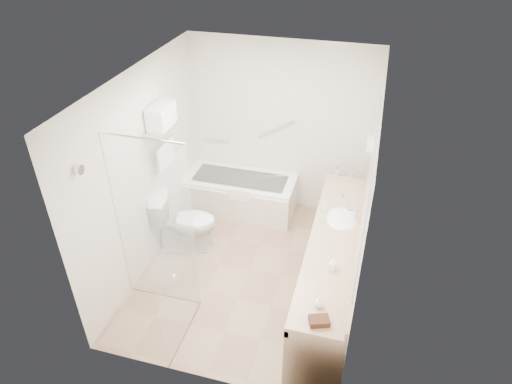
% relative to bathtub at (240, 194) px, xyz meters
% --- Properties ---
extents(floor, '(3.20, 3.20, 0.00)m').
position_rel_bathtub_xyz_m(floor, '(0.50, -1.24, -0.28)').
color(floor, '#9C8060').
rests_on(floor, ground).
extents(ceiling, '(2.60, 3.20, 0.10)m').
position_rel_bathtub_xyz_m(ceiling, '(0.50, -1.24, 2.22)').
color(ceiling, silver).
rests_on(ceiling, wall_back).
extents(wall_back, '(2.60, 0.10, 2.50)m').
position_rel_bathtub_xyz_m(wall_back, '(0.50, 0.36, 0.97)').
color(wall_back, beige).
rests_on(wall_back, ground).
extents(wall_front, '(2.60, 0.10, 2.50)m').
position_rel_bathtub_xyz_m(wall_front, '(0.50, -2.84, 0.97)').
color(wall_front, beige).
rests_on(wall_front, ground).
extents(wall_left, '(0.10, 3.20, 2.50)m').
position_rel_bathtub_xyz_m(wall_left, '(-0.80, -1.24, 0.97)').
color(wall_left, beige).
rests_on(wall_left, ground).
extents(wall_right, '(0.10, 3.20, 2.50)m').
position_rel_bathtub_xyz_m(wall_right, '(1.80, -1.24, 0.97)').
color(wall_right, beige).
rests_on(wall_right, ground).
extents(bathtub, '(1.60, 0.73, 0.59)m').
position_rel_bathtub_xyz_m(bathtub, '(0.00, 0.00, 0.00)').
color(bathtub, white).
rests_on(bathtub, floor).
extents(grab_bar_short, '(0.40, 0.03, 0.03)m').
position_rel_bathtub_xyz_m(grab_bar_short, '(-0.45, 0.32, 0.67)').
color(grab_bar_short, silver).
rests_on(grab_bar_short, wall_back).
extents(grab_bar_long, '(0.53, 0.03, 0.33)m').
position_rel_bathtub_xyz_m(grab_bar_long, '(0.45, 0.32, 0.97)').
color(grab_bar_long, silver).
rests_on(grab_bar_long, wall_back).
extents(shower_enclosure, '(0.96, 0.91, 2.11)m').
position_rel_bathtub_xyz_m(shower_enclosure, '(-0.13, -2.16, 0.79)').
color(shower_enclosure, silver).
rests_on(shower_enclosure, floor).
extents(towel_shelf, '(0.24, 0.55, 0.81)m').
position_rel_bathtub_xyz_m(towel_shelf, '(-0.67, -0.89, 1.48)').
color(towel_shelf, silver).
rests_on(towel_shelf, wall_left).
extents(vanity_counter, '(0.55, 2.70, 0.95)m').
position_rel_bathtub_xyz_m(vanity_counter, '(1.52, -1.39, 0.36)').
color(vanity_counter, tan).
rests_on(vanity_counter, floor).
extents(sink, '(0.40, 0.52, 0.14)m').
position_rel_bathtub_xyz_m(sink, '(1.55, -0.99, 0.54)').
color(sink, white).
rests_on(sink, vanity_counter).
extents(faucet, '(0.03, 0.03, 0.14)m').
position_rel_bathtub_xyz_m(faucet, '(1.70, -0.99, 0.65)').
color(faucet, silver).
rests_on(faucet, vanity_counter).
extents(mirror, '(0.02, 2.00, 1.20)m').
position_rel_bathtub_xyz_m(mirror, '(1.79, -1.39, 1.27)').
color(mirror, silver).
rests_on(mirror, wall_right).
extents(hairdryer_unit, '(0.08, 0.10, 0.18)m').
position_rel_bathtub_xyz_m(hairdryer_unit, '(1.75, -0.19, 1.17)').
color(hairdryer_unit, white).
rests_on(hairdryer_unit, wall_right).
extents(toilet, '(0.91, 0.65, 0.81)m').
position_rel_bathtub_xyz_m(toilet, '(-0.45, -1.02, 0.13)').
color(toilet, white).
rests_on(toilet, floor).
extents(amenity_basket, '(0.21, 0.17, 0.06)m').
position_rel_bathtub_xyz_m(amenity_basket, '(1.53, -2.60, 0.60)').
color(amenity_basket, '#4B291A').
rests_on(amenity_basket, vanity_counter).
extents(soap_bottle_a, '(0.07, 0.14, 0.06)m').
position_rel_bathtub_xyz_m(soap_bottle_a, '(1.55, -1.89, 0.61)').
color(soap_bottle_a, white).
rests_on(soap_bottle_a, vanity_counter).
extents(soap_bottle_b, '(0.12, 0.13, 0.09)m').
position_rel_bathtub_xyz_m(soap_bottle_b, '(1.50, -2.41, 0.62)').
color(soap_bottle_b, white).
rests_on(soap_bottle_b, vanity_counter).
extents(water_bottle_left, '(0.07, 0.07, 0.22)m').
position_rel_bathtub_xyz_m(water_bottle_left, '(1.53, -0.82, 0.67)').
color(water_bottle_left, silver).
rests_on(water_bottle_left, vanity_counter).
extents(water_bottle_mid, '(0.06, 0.06, 0.20)m').
position_rel_bathtub_xyz_m(water_bottle_mid, '(1.57, -0.14, 0.67)').
color(water_bottle_mid, silver).
rests_on(water_bottle_mid, vanity_counter).
extents(water_bottle_right, '(0.06, 0.06, 0.19)m').
position_rel_bathtub_xyz_m(water_bottle_right, '(1.38, -0.14, 0.66)').
color(water_bottle_right, silver).
rests_on(water_bottle_right, vanity_counter).
extents(drinking_glass_near, '(0.10, 0.10, 0.10)m').
position_rel_bathtub_xyz_m(drinking_glass_near, '(1.34, -1.12, 0.62)').
color(drinking_glass_near, silver).
rests_on(drinking_glass_near, vanity_counter).
extents(drinking_glass_far, '(0.08, 0.08, 0.10)m').
position_rel_bathtub_xyz_m(drinking_glass_far, '(1.32, -0.91, 0.62)').
color(drinking_glass_far, silver).
rests_on(drinking_glass_far, vanity_counter).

